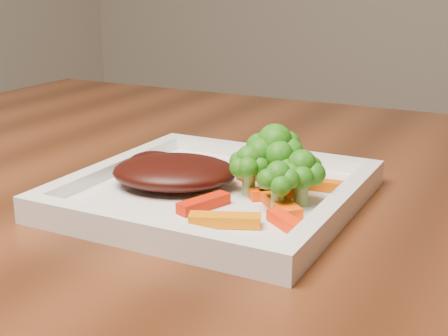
% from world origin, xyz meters
% --- Properties ---
extents(plate, '(0.27, 0.27, 0.01)m').
position_xyz_m(plate, '(-0.32, 0.04, 0.76)').
color(plate, white).
rests_on(plate, dining_table).
extents(steak, '(0.15, 0.14, 0.03)m').
position_xyz_m(steak, '(-0.36, 0.03, 0.78)').
color(steak, '#360B08').
rests_on(steak, plate).
extents(broccoli_0, '(0.08, 0.08, 0.07)m').
position_xyz_m(broccoli_0, '(-0.27, 0.07, 0.80)').
color(broccoli_0, '#3A7513').
rests_on(broccoli_0, plate).
extents(broccoli_1, '(0.06, 0.06, 0.06)m').
position_xyz_m(broccoli_1, '(-0.23, 0.04, 0.79)').
color(broccoli_1, '#2B5F0F').
rests_on(broccoli_1, plate).
extents(broccoli_2, '(0.05, 0.05, 0.06)m').
position_xyz_m(broccoli_2, '(-0.24, 0.02, 0.79)').
color(broccoli_2, '#267313').
rests_on(broccoli_2, plate).
extents(broccoli_3, '(0.06, 0.06, 0.06)m').
position_xyz_m(broccoli_3, '(-0.28, 0.04, 0.79)').
color(broccoli_3, '#136C12').
rests_on(broccoli_3, plate).
extents(carrot_0, '(0.06, 0.04, 0.01)m').
position_xyz_m(carrot_0, '(-0.27, -0.04, 0.77)').
color(carrot_0, orange).
rests_on(carrot_0, plate).
extents(carrot_1, '(0.05, 0.04, 0.01)m').
position_xyz_m(carrot_1, '(-0.22, -0.02, 0.77)').
color(carrot_1, '#FE2904').
rests_on(carrot_1, plate).
extents(carrot_2, '(0.03, 0.06, 0.01)m').
position_xyz_m(carrot_2, '(-0.30, -0.01, 0.77)').
color(carrot_2, red).
rests_on(carrot_2, plate).
extents(carrot_3, '(0.05, 0.02, 0.01)m').
position_xyz_m(carrot_3, '(-0.21, 0.09, 0.77)').
color(carrot_3, '#DB5703').
rests_on(carrot_3, plate).
extents(carrot_4, '(0.05, 0.06, 0.01)m').
position_xyz_m(carrot_4, '(-0.29, 0.10, 0.77)').
color(carrot_4, red).
rests_on(carrot_4, plate).
extents(carrot_5, '(0.06, 0.05, 0.01)m').
position_xyz_m(carrot_5, '(-0.24, 0.02, 0.77)').
color(carrot_5, '#F64E04').
rests_on(carrot_5, plate).
extents(carrot_6, '(0.05, 0.04, 0.01)m').
position_xyz_m(carrot_6, '(-0.26, 0.05, 0.77)').
color(carrot_6, '#F74604').
rests_on(carrot_6, plate).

